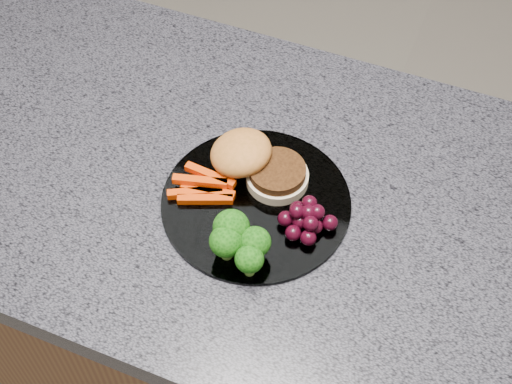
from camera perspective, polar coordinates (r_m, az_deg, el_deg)
island_cabinet at (r=1.39m, az=0.68°, el=-11.57°), size 1.20×0.60×0.86m
countertop at (r=1.01m, az=0.93°, el=-0.52°), size 1.20×0.60×0.04m
plate at (r=0.97m, az=-0.00°, el=-0.81°), size 0.26×0.26×0.01m
burger at (r=0.99m, az=-0.18°, el=2.36°), size 0.15×0.10×0.05m
carrot_sticks at (r=0.98m, az=-4.16°, el=0.41°), size 0.09×0.06×0.02m
broccoli at (r=0.90m, az=-1.44°, el=-3.85°), size 0.08×0.08×0.06m
grape_bunch at (r=0.94m, az=4.08°, el=-2.16°), size 0.08×0.06×0.04m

